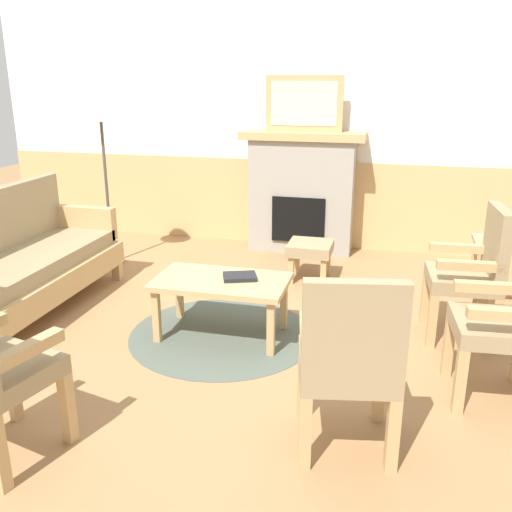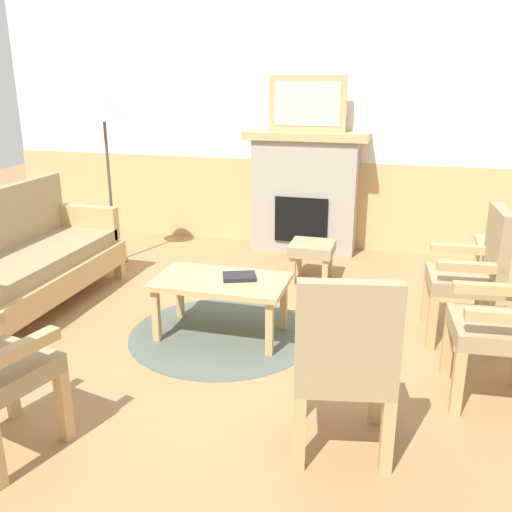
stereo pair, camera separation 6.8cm
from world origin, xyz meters
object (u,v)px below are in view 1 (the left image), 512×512
Objects in this scene: armchair_front_left at (349,357)px; floor_lamp_by_couch at (101,118)px; couch at (25,264)px; coffee_table at (221,286)px; armchair_by_window_left at (512,314)px; book_on_table at (240,277)px; footstool at (310,250)px; framed_picture at (304,104)px; side_table at (501,255)px; armchair_near_fireplace at (474,268)px; fireplace at (302,191)px.

armchair_front_left is 3.71m from floor_lamp_by_couch.
floor_lamp_by_couch is (0.06, 1.28, 1.05)m from couch.
coffee_table is 0.98× the size of armchair_by_window_left.
book_on_table is at bearing 127.12° from armchair_front_left.
footstool is (2.11, 1.27, -0.11)m from couch.
footstool is at bearing 103.14° from armchair_front_left.
framed_picture is 1.45× the size of side_table.
framed_picture is 0.82× the size of armchair_near_fireplace.
armchair_by_window_left reaches higher than coffee_table.
footstool is at bearing 129.67° from armchair_by_window_left.
floor_lamp_by_couch is at bearing 136.79° from armchair_front_left.
armchair_near_fireplace is (1.56, -1.85, -1.02)m from framed_picture.
framed_picture is 1.59m from footstool.
armchair_by_window_left is 1.53m from side_table.
framed_picture is 3.39× the size of book_on_table.
coffee_table is at bearing -166.89° from armchair_near_fireplace.
armchair_near_fireplace is at bearing 98.16° from armchair_by_window_left.
couch is 1.66m from floor_lamp_by_couch.
armchair_near_fireplace is at bearing 64.32° from armchair_front_left.
framed_picture is (0.00, 0.00, 0.91)m from fireplace.
armchair_by_window_left is (1.43, -1.72, 0.25)m from footstool.
book_on_table is at bearing -36.64° from floor_lamp_by_couch.
book_on_table is at bearing 19.57° from coffee_table.
side_table is at bearing -31.37° from framed_picture.
framed_picture is at bearing 104.99° from footstool.
fireplace reaches higher than armchair_near_fireplace.
coffee_table is (-0.19, -2.26, -0.27)m from fireplace.
armchair_near_fireplace is (1.76, 0.41, 0.15)m from coffee_table.
armchair_by_window_left is (1.74, -0.44, 0.08)m from book_on_table.
armchair_by_window_left is (1.87, -0.39, 0.15)m from coffee_table.
armchair_by_window_left is 1.13m from armchair_front_left.
fireplace is 1.33× the size of armchair_by_window_left.
book_on_table is 2.21m from side_table.
couch is 2.94m from armchair_front_left.
side_table is at bearing 83.17° from armchair_by_window_left.
book_on_table is at bearing -167.41° from armchair_near_fireplace.
framed_picture is 0.82× the size of armchair_front_left.
book_on_table is 2.38m from floor_lamp_by_couch.
framed_picture is 2.63m from armchair_near_fireplace.
floor_lamp_by_couch is (-1.80, -0.92, -0.11)m from framed_picture.
coffee_table is at bearing 168.16° from armchair_by_window_left.
armchair_near_fireplace is 1.78× the size of side_table.
floor_lamp_by_couch is at bearing 153.60° from armchair_by_window_left.
fireplace is at bearing 88.26° from book_on_table.
book_on_table is 0.14× the size of floor_lamp_by_couch.
footstool is 0.73× the size of side_table.
armchair_near_fireplace is (1.56, -1.85, -0.11)m from fireplace.
floor_lamp_by_couch reaches higher than fireplace.
fireplace is 2.17m from floor_lamp_by_couch.
fireplace is at bearing 104.99° from footstool.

